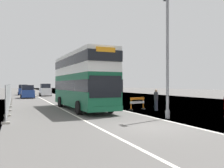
{
  "coord_description": "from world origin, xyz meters",
  "views": [
    {
      "loc": [
        -6.44,
        -10.53,
        2.16
      ],
      "look_at": [
        0.46,
        6.23,
        2.2
      ],
      "focal_mm": 38.07,
      "sensor_mm": 36.0,
      "label": 1
    }
  ],
  "objects_px": {
    "car_receding_far": "(23,90)",
    "pedestrian_at_kerb": "(156,100)",
    "car_oncoming_near": "(28,92)",
    "roadworks_barrier": "(137,102)",
    "car_receding_mid": "(45,90)",
    "double_decker_bus": "(82,80)",
    "lamppost_foreground": "(167,61)"
  },
  "relations": [
    {
      "from": "lamppost_foreground",
      "to": "pedestrian_at_kerb",
      "type": "height_order",
      "value": "lamppost_foreground"
    },
    {
      "from": "roadworks_barrier",
      "to": "car_receding_mid",
      "type": "bearing_deg",
      "value": 98.83
    },
    {
      "from": "roadworks_barrier",
      "to": "pedestrian_at_kerb",
      "type": "xyz_separation_m",
      "value": [
        1.06,
        -1.28,
        0.25
      ]
    },
    {
      "from": "double_decker_bus",
      "to": "pedestrian_at_kerb",
      "type": "xyz_separation_m",
      "value": [
        5.4,
        -3.32,
        -1.66
      ]
    },
    {
      "from": "lamppost_foreground",
      "to": "car_receding_far",
      "type": "height_order",
      "value": "lamppost_foreground"
    },
    {
      "from": "pedestrian_at_kerb",
      "to": "lamppost_foreground",
      "type": "bearing_deg",
      "value": -113.77
    },
    {
      "from": "lamppost_foreground",
      "to": "car_oncoming_near",
      "type": "bearing_deg",
      "value": 104.44
    },
    {
      "from": "car_oncoming_near",
      "to": "car_receding_far",
      "type": "bearing_deg",
      "value": 91.2
    },
    {
      "from": "double_decker_bus",
      "to": "lamppost_foreground",
      "type": "xyz_separation_m",
      "value": [
        3.58,
        -7.44,
        1.11
      ]
    },
    {
      "from": "car_receding_far",
      "to": "pedestrian_at_kerb",
      "type": "distance_m",
      "value": 37.34
    },
    {
      "from": "car_receding_far",
      "to": "pedestrian_at_kerb",
      "type": "relative_size",
      "value": 2.29
    },
    {
      "from": "double_decker_bus",
      "to": "pedestrian_at_kerb",
      "type": "distance_m",
      "value": 6.55
    },
    {
      "from": "double_decker_bus",
      "to": "roadworks_barrier",
      "type": "bearing_deg",
      "value": -25.21
    },
    {
      "from": "car_oncoming_near",
      "to": "double_decker_bus",
      "type": "bearing_deg",
      "value": -80.14
    },
    {
      "from": "double_decker_bus",
      "to": "car_receding_mid",
      "type": "distance_m",
      "value": 26.17
    },
    {
      "from": "lamppost_foreground",
      "to": "car_oncoming_near",
      "type": "relative_size",
      "value": 1.91
    },
    {
      "from": "pedestrian_at_kerb",
      "to": "car_receding_far",
      "type": "bearing_deg",
      "value": 104.17
    },
    {
      "from": "roadworks_barrier",
      "to": "car_oncoming_near",
      "type": "distance_m",
      "value": 23.36
    },
    {
      "from": "car_oncoming_near",
      "to": "car_receding_far",
      "type": "xyz_separation_m",
      "value": [
        -0.27,
        12.92,
        0.03
      ]
    },
    {
      "from": "car_receding_mid",
      "to": "car_receding_far",
      "type": "distance_m",
      "value": 7.71
    },
    {
      "from": "pedestrian_at_kerb",
      "to": "roadworks_barrier",
      "type": "bearing_deg",
      "value": 129.5
    },
    {
      "from": "lamppost_foreground",
      "to": "pedestrian_at_kerb",
      "type": "distance_m",
      "value": 5.28
    },
    {
      "from": "car_receding_far",
      "to": "car_receding_mid",
      "type": "bearing_deg",
      "value": -61.23
    },
    {
      "from": "lamppost_foreground",
      "to": "car_oncoming_near",
      "type": "distance_m",
      "value": 28.43
    },
    {
      "from": "lamppost_foreground",
      "to": "car_receding_mid",
      "type": "relative_size",
      "value": 1.97
    },
    {
      "from": "roadworks_barrier",
      "to": "car_receding_mid",
      "type": "relative_size",
      "value": 0.39
    },
    {
      "from": "roadworks_barrier",
      "to": "car_receding_far",
      "type": "relative_size",
      "value": 0.38
    },
    {
      "from": "double_decker_bus",
      "to": "car_receding_mid",
      "type": "relative_size",
      "value": 2.75
    },
    {
      "from": "lamppost_foreground",
      "to": "pedestrian_at_kerb",
      "type": "relative_size",
      "value": 4.42
    },
    {
      "from": "roadworks_barrier",
      "to": "car_oncoming_near",
      "type": "relative_size",
      "value": 0.37
    },
    {
      "from": "car_receding_mid",
      "to": "car_receding_far",
      "type": "height_order",
      "value": "car_receding_mid"
    },
    {
      "from": "roadworks_barrier",
      "to": "car_receding_mid",
      "type": "height_order",
      "value": "car_receding_mid"
    }
  ]
}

